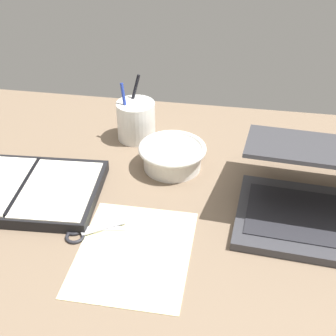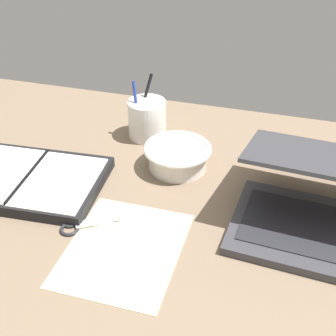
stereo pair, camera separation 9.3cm
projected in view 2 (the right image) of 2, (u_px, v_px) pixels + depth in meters
The scene contains 7 objects.
desk_top at pixel (154, 212), 99.70cm from camera, with size 140.00×100.00×2.00cm, color #75604C.
laptop at pixel (322, 207), 91.25cm from camera, with size 35.12×33.50×16.18cm.
bowl at pixel (177, 156), 109.94cm from camera, with size 16.02×16.02×5.82cm.
pen_cup at pixel (147, 119), 121.00cm from camera, with size 9.81×9.81×16.32cm.
planner at pixel (29, 181), 104.89cm from camera, with size 34.21×25.18×2.95cm.
scissors at pixel (76, 225), 94.22cm from camera, with size 12.16×8.11×0.80cm.
paper_sheet_front at pixel (124, 249), 88.91cm from camera, with size 21.09×26.23×0.16cm, color #F4EFB2.
Camera 2 is at (24.38, -72.98, 65.15)cm, focal length 50.00 mm.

